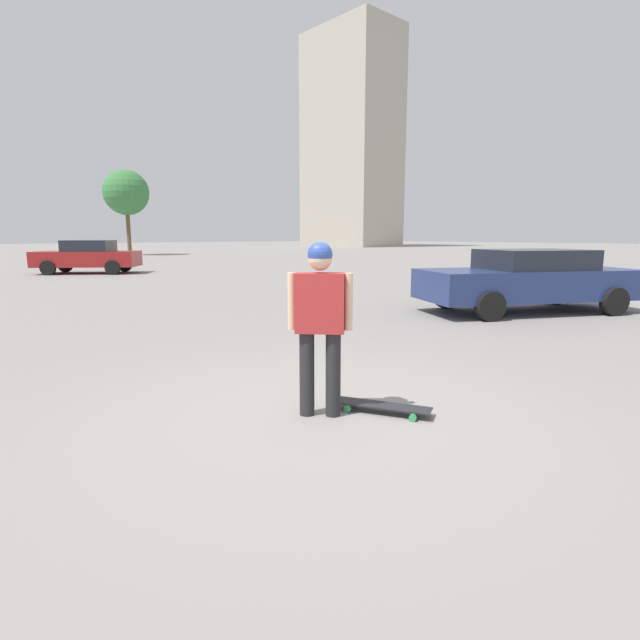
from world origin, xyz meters
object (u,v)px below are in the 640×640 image
car_parked_near (529,280)px  car_parked_far (88,256)px  person (320,315)px  skateboard (382,406)px

car_parked_near → car_parked_far: (-3.54, 18.36, 0.04)m
person → skateboard: size_ratio=1.76×
person → car_parked_far: 20.51m
person → car_parked_far: (4.20, 20.08, -0.21)m
person → skateboard: person is taller
car_parked_far → person: bearing=114.6°
skateboard → car_parked_far: bearing=-37.1°
person → car_parked_near: person is taller
skateboard → car_parked_far: size_ratio=0.20×
person → car_parked_near: 7.93m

